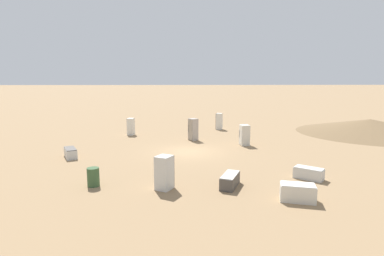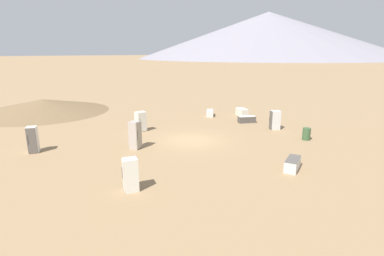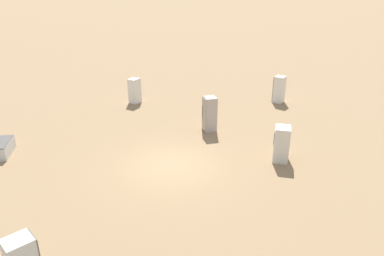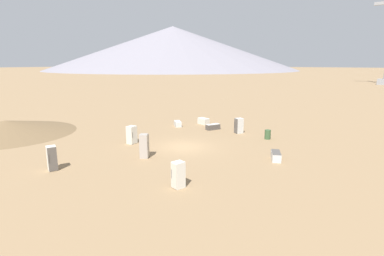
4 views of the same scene
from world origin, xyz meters
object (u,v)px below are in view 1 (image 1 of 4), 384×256
Objects in this scene: discarded_fridge_2 at (245,135)px; discarded_fridge_8 at (131,127)px; discarded_fridge_1 at (219,121)px; discarded_fridge_3 at (309,173)px; discarded_fridge_6 at (298,192)px; discarded_fridge_7 at (230,180)px; rusty_barrel at (93,177)px; discarded_fridge_5 at (71,153)px; discarded_fridge_4 at (193,129)px; discarded_fridge_0 at (164,173)px.

discarded_fridge_8 is (-9.48, 5.41, -0.02)m from discarded_fridge_2.
discarded_fridge_1 is 16.56m from discarded_fridge_3.
discarded_fridge_6 reaches higher than discarded_fridge_3.
discarded_fridge_7 is at bearing -51.03° from discarded_fridge_8.
discarded_fridge_2 reaches higher than discarded_fridge_6.
discarded_fridge_8 is (-6.44, 14.64, 0.49)m from discarded_fridge_7.
discarded_fridge_8 is at bearing 128.48° from discarded_fridge_1.
discarded_fridge_5 is at bearing 116.60° from rusty_barrel.
discarded_fridge_4 is at bearing -112.86° from discarded_fridge_3.
discarded_fridge_2 is at bearing -14.49° from discarded_fridge_8.
discarded_fridge_3 is 1.68× the size of rusty_barrel.
discarded_fridge_7 is at bearing 158.73° from discarded_fridge_2.
discarded_fridge_0 is at bearing -41.17° from discarded_fridge_3.
discarded_fridge_0 is 15.09m from discarded_fridge_8.
discarded_fridge_4 is 11.66m from discarded_fridge_7.
discarded_fridge_1 is at bearing 104.27° from discarded_fridge_0.
discarded_fridge_6 is (-0.57, -11.15, -0.45)m from discarded_fridge_2.
discarded_fridge_2 is at bearing 88.39° from discarded_fridge_0.
discarded_fridge_8 is (-10.70, 13.82, 0.50)m from discarded_fridge_3.
rusty_barrel is (-6.50, 0.58, 0.14)m from discarded_fridge_7.
discarded_fridge_7 is (-2.47, 1.93, -0.06)m from discarded_fridge_6.
discarded_fridge_4 is 1.09× the size of discarded_fridge_5.
discarded_fridge_2 is 0.96× the size of discarded_fridge_7.
rusty_barrel is at bearing -46.83° from discarded_fridge_3.
discarded_fridge_0 is 5.88m from discarded_fridge_6.
discarded_fridge_5 is (-6.27, 6.39, -0.48)m from discarded_fridge_0.
discarded_fridge_5 is (-11.75, -10.95, -0.54)m from discarded_fridge_1.
discarded_fridge_4 is at bearing -13.03° from discarded_fridge_8.
discarded_fridge_6 is at bearing -46.49° from discarded_fridge_8.
discarded_fridge_1 is at bearing 31.79° from discarded_fridge_8.
rusty_barrel is (-3.40, 0.66, -0.34)m from discarded_fridge_0.
discarded_fridge_1 is at bearing -161.95° from discarded_fridge_5.
discarded_fridge_6 is (5.57, -1.85, -0.43)m from discarded_fridge_0.
discarded_fridge_1 is 17.43m from discarded_fridge_7.
discarded_fridge_1 reaches higher than discarded_fridge_6.
discarded_fridge_4 is at bearing 110.76° from discarded_fridge_0.
discarded_fridge_1 is 1.08× the size of discarded_fridge_8.
discarded_fridge_3 is at bearing 38.70° from discarded_fridge_0.
discarded_fridge_4 is 6.39m from discarded_fridge_8.
discarded_fridge_1 is at bearing 1.67° from discarded_fridge_2.
discarded_fridge_1 reaches higher than discarded_fridge_0.
discarded_fridge_7 is 1.06× the size of discarded_fridge_8.
discarded_fridge_1 is 1.00× the size of discarded_fridge_5.
discarded_fridge_5 reaches higher than discarded_fridge_7.
discarded_fridge_1 reaches higher than discarded_fridge_5.
discarded_fridge_3 is at bearing 173.44° from discarded_fridge_4.
discarded_fridge_3 is 0.88× the size of discarded_fridge_5.
discarded_fridge_2 is at bearing -153.38° from discarded_fridge_1.
discarded_fridge_5 is at bearing -8.51° from discarded_fridge_7.
discarded_fridge_5 is (-12.41, -2.91, -0.50)m from discarded_fridge_2.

